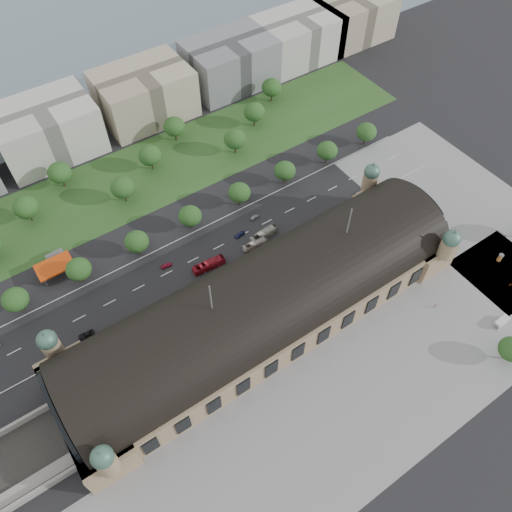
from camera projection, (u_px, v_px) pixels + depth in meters
ground at (264, 318)px, 182.66m from camera, size 900.00×900.00×0.00m
station at (264, 303)px, 174.52m from camera, size 150.00×48.40×44.30m
plaza_south at (365, 400)px, 163.84m from camera, size 190.00×48.00×0.12m
plaza_east at (457, 204)px, 217.99m from camera, size 56.00×100.00×0.12m
road_slab at (166, 274)px, 195.01m from camera, size 260.00×26.00×0.10m
grass_belt at (119, 187)px, 224.53m from camera, size 300.00×45.00×0.10m
petrol_station at (56, 262)px, 194.84m from camera, size 14.00×13.00×5.05m
office_3 at (47, 130)px, 230.11m from camera, size 45.00×32.00×24.00m
office_4 at (145, 94)px, 247.26m from camera, size 45.00×32.00×24.00m
office_5 at (230, 63)px, 264.41m from camera, size 45.00×32.00×24.00m
office_6 at (297, 38)px, 279.85m from camera, size 45.00×32.00×24.00m
office_7 at (352, 18)px, 293.57m from camera, size 45.00×32.00×24.00m
tree_row_2 at (15, 300)px, 178.88m from camera, size 9.60×9.60×11.52m
tree_row_3 at (79, 269)px, 187.11m from camera, size 9.60×9.60×11.52m
tree_row_4 at (137, 242)px, 195.35m from camera, size 9.60×9.60×11.52m
tree_row_5 at (190, 216)px, 203.58m from camera, size 9.60×9.60×11.52m
tree_row_6 at (239, 193)px, 211.81m from camera, size 9.60×9.60×11.52m
tree_row_7 at (285, 171)px, 220.04m from camera, size 9.60×9.60×11.52m
tree_row_8 at (327, 151)px, 228.27m from camera, size 9.60×9.60×11.52m
tree_row_9 at (366, 132)px, 236.51m from camera, size 9.60×9.60×11.52m
tree_belt_4 at (26, 207)px, 205.80m from camera, size 10.40×10.40×12.48m
tree_belt_5 at (59, 173)px, 218.38m from camera, size 10.40×10.40×12.48m
tree_belt_6 at (123, 188)px, 212.77m from camera, size 10.40×10.40×12.48m
tree_belt_7 at (150, 155)px, 225.35m from camera, size 10.40×10.40×12.48m
tree_belt_8 at (174, 127)px, 237.93m from camera, size 10.40×10.40×12.48m
tree_belt_9 at (235, 139)px, 232.32m from camera, size 10.40×10.40×12.48m
tree_belt_10 at (254, 112)px, 244.90m from camera, size 10.40×10.40×12.48m
tree_belt_11 at (272, 87)px, 257.49m from camera, size 10.40×10.40×12.48m
tree_plaza_s at (512, 349)px, 167.52m from camera, size 9.00×9.00×10.64m
traffic_car_2 at (86, 335)px, 177.56m from camera, size 5.90×3.04×1.59m
traffic_car_3 at (166, 265)px, 196.64m from camera, size 4.68×2.19×1.32m
traffic_car_4 at (240, 234)px, 206.21m from camera, size 4.91×2.38×1.61m
traffic_car_5 at (255, 217)px, 212.31m from camera, size 4.13×1.60×1.34m
traffic_car_6 at (361, 193)px, 220.97m from camera, size 5.19×2.46×1.43m
parked_car_0 at (83, 351)px, 173.85m from camera, size 4.61×3.61×1.46m
parked_car_1 at (109, 346)px, 175.00m from camera, size 5.75×5.18×1.48m
parked_car_2 at (104, 337)px, 176.95m from camera, size 6.05×4.74×1.64m
parked_car_3 at (81, 357)px, 172.45m from camera, size 4.13×3.37×1.32m
parked_car_4 at (112, 344)px, 175.43m from camera, size 4.85×3.51×1.52m
parked_car_5 at (182, 296)px, 187.71m from camera, size 6.25×5.80×1.63m
parked_car_6 at (183, 306)px, 185.24m from camera, size 4.71×3.90×1.29m
bus_west at (209, 265)px, 195.30m from camera, size 13.59×4.06×3.73m
bus_mid at (255, 244)px, 202.12m from camera, size 10.99×3.04×3.03m
bus_east at (264, 234)px, 205.00m from camera, size 13.03×4.12×3.57m
van_south at (501, 322)px, 180.21m from camera, size 6.08×2.51×2.62m
advertising_column at (500, 258)px, 197.44m from camera, size 1.94×1.94×3.69m
pedestrian_0 at (435, 306)px, 184.84m from camera, size 0.93×0.61×1.79m
pedestrian_1 at (510, 285)px, 190.63m from camera, size 0.78×0.86×1.98m
pedestrian_2 at (505, 236)px, 205.68m from camera, size 0.53×0.86×1.70m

